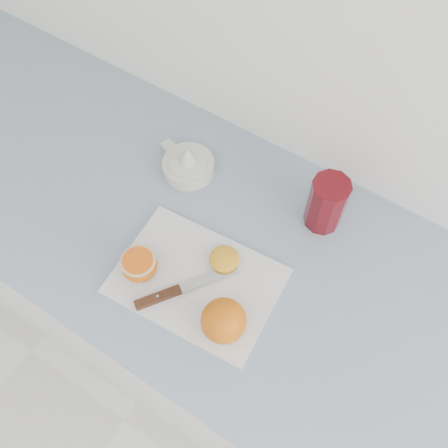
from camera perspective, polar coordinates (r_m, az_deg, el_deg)
name	(u,v)px	position (r m, az deg, el deg)	size (l,w,h in m)	color
counter	(232,322)	(1.47, 0.95, -11.11)	(2.60, 0.64, 0.89)	silver
cutting_board	(197,281)	(1.03, -3.13, -6.55)	(0.33, 0.23, 0.01)	silver
whole_orange	(224,321)	(0.94, -0.04, -11.00)	(0.09, 0.09, 0.09)	orange
half_orange	(139,265)	(1.03, -9.67, -4.64)	(0.07, 0.07, 0.05)	orange
squeezed_shell	(224,259)	(1.03, 0.03, -4.00)	(0.06, 0.06, 0.03)	orange
paring_knife	(167,294)	(1.01, -6.52, -7.96)	(0.14, 0.19, 0.01)	#462110
citrus_juicer	(188,164)	(1.17, -4.14, 6.85)	(0.15, 0.12, 0.08)	white
red_tumbler	(326,205)	(1.07, 11.59, 2.17)	(0.08, 0.08, 0.13)	#5D0A11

